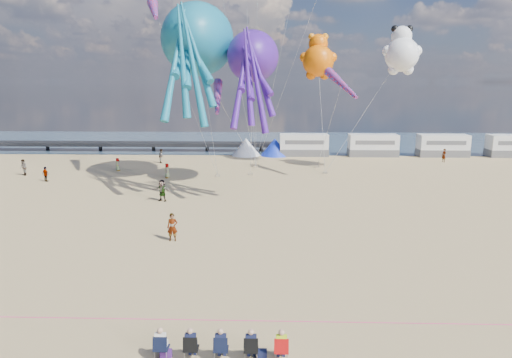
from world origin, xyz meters
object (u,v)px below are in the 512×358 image
object	(u,v)px
tent_blue	(275,147)
beachgoer_0	(167,171)
standing_person	(172,227)
kite_octopus_purple	(253,56)
windsock_right	(218,97)
windsock_mid	(342,84)
cooler_navy	(262,354)
kite_panda	(402,55)
sandbag_c	(325,173)
spectator_row	(221,343)
tent_white	(246,147)
kite_octopus_teal	(198,40)
motorhome_1	(373,145)
beachgoer_3	(46,174)
kite_teddy_orange	(318,61)
sandbag_e	(256,166)
motorhome_2	(443,145)
sandbag_a	(218,176)
sandbag_d	(317,167)
cooler_purple	(166,354)
beachgoer_1	(162,156)
windsock_left	(154,10)
beachgoer_7	(23,168)
beachgoer_6	(118,164)
motorhome_0	(304,145)
beachgoer_5	(444,155)
sandbag_b	(251,174)
beachgoer_4	(162,190)

from	to	relation	value
tent_blue	beachgoer_0	xyz separation A→B (m)	(-11.62, -15.48, -0.42)
standing_person	kite_octopus_purple	size ratio (longest dim) A/B	0.16
beachgoer_0	windsock_right	world-z (taller)	windsock_right
windsock_mid	windsock_right	bearing A→B (deg)	-176.01
cooler_navy	kite_panda	distance (m)	40.03
sandbag_c	windsock_mid	distance (m)	10.08
spectator_row	kite_octopus_purple	distance (m)	30.51
tent_white	kite_octopus_teal	bearing A→B (deg)	-102.31
cooler_navy	spectator_row	bearing A→B (deg)	-174.30
motorhome_1	beachgoer_3	bearing A→B (deg)	-154.55
kite_teddy_orange	sandbag_e	bearing A→B (deg)	-172.21
standing_person	beachgoer_0	bearing A→B (deg)	97.24
motorhome_2	sandbag_a	size ratio (longest dim) A/B	13.20
sandbag_d	cooler_purple	bearing A→B (deg)	-103.73
standing_person	beachgoer_1	distance (m)	29.72
cooler_navy	beachgoer_1	xyz separation A→B (m)	(-13.41, 41.34, 0.73)
motorhome_2	cooler_purple	xyz separation A→B (m)	(-27.50, -47.77, -1.34)
kite_octopus_teal	windsock_left	xyz separation A→B (m)	(-4.25, 0.45, 2.83)
beachgoer_3	beachgoer_7	size ratio (longest dim) A/B	0.87
beachgoer_0	sandbag_e	distance (m)	11.38
beachgoer_6	kite_octopus_purple	xyz separation A→B (m)	(15.86, -7.87, 11.56)
cooler_navy	motorhome_0	bearing A→B (deg)	84.05
windsock_right	beachgoer_6	bearing A→B (deg)	137.39
beachgoer_0	sandbag_c	xyz separation A→B (m)	(17.11, 2.65, -0.67)
motorhome_1	beachgoer_5	distance (m)	9.30
windsock_right	beachgoer_0	bearing A→B (deg)	130.84
motorhome_0	windsock_right	distance (m)	24.51
beachgoer_3	sandbag_a	distance (m)	17.61
sandbag_c	windsock_left	bearing A→B (deg)	-167.77
beachgoer_0	beachgoer_6	world-z (taller)	beachgoer_0
beachgoer_0	windsock_right	size ratio (longest dim) A/B	0.29
tent_blue	motorhome_0	bearing A→B (deg)	0.00
cooler_purple	sandbag_b	world-z (taller)	cooler_purple
beachgoer_1	kite_octopus_purple	world-z (taller)	kite_octopus_purple
motorhome_1	sandbag_e	xyz separation A→B (m)	(-15.89, -8.86, -1.39)
motorhome_0	cooler_navy	bearing A→B (deg)	-95.95
sandbag_b	beachgoer_0	bearing A→B (deg)	-168.52
sandbag_a	windsock_left	world-z (taller)	windsock_left
cooler_navy	beachgoer_6	bearing A→B (deg)	115.61
beachgoer_5	beachgoer_0	bearing A→B (deg)	-96.87
cooler_purple	sandbag_e	world-z (taller)	cooler_purple
sandbag_d	kite_octopus_teal	world-z (taller)	kite_octopus_teal
tent_blue	windsock_mid	world-z (taller)	windsock_mid
windsock_mid	motorhome_1	bearing A→B (deg)	42.29
sandbag_a	windsock_right	world-z (taller)	windsock_right
sandbag_c	motorhome_1	bearing A→B (deg)	58.01
beachgoer_0	kite_octopus_teal	distance (m)	13.90
beachgoer_4	windsock_mid	world-z (taller)	windsock_mid
windsock_left	beachgoer_4	bearing A→B (deg)	-92.51
motorhome_0	sandbag_d	size ratio (longest dim) A/B	13.20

